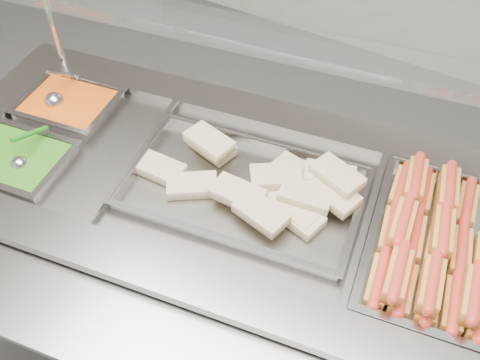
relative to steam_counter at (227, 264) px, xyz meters
The scene contains 11 objects.
steam_counter is the anchor object (origin of this frame).
tray_rail 0.63m from the steam_counter, 80.58° to the right, with size 1.77×0.63×0.05m.
sneeze_guard 0.82m from the steam_counter, 99.42° to the left, with size 1.63×0.54×0.43m.
pan_hotdogs 0.73m from the steam_counter, ahead, with size 0.41×0.58×0.10m.
pan_wraps 0.42m from the steam_counter, ahead, with size 0.72×0.49×0.07m.
pan_beans 0.76m from the steam_counter, behind, with size 0.33×0.28×0.10m.
pan_peas 0.76m from the steam_counter, 157.91° to the right, with size 0.33×0.28×0.10m.
hotdogs_in_buns 0.74m from the steam_counter, ahead, with size 0.37×0.53×0.11m.
tortilla_wraps 0.47m from the steam_counter, 21.82° to the left, with size 0.65×0.35×0.10m.
ladle 0.81m from the steam_counter, behind, with size 0.07×0.18×0.15m.
serving_spoon 0.76m from the steam_counter, 156.89° to the right, with size 0.06×0.18×0.13m.
Camera 1 is at (0.72, -0.51, 2.03)m, focal length 40.00 mm.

